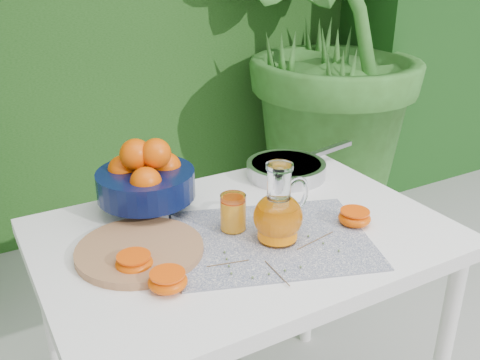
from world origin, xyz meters
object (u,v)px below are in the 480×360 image
saute_pan (287,168)px  juice_pitcher (279,214)px  white_table (244,258)px  fruit_bowl (146,178)px  cutting_board (140,250)px

saute_pan → juice_pitcher: bearing=-127.1°
white_table → saute_pan: size_ratio=2.26×
fruit_bowl → white_table: bearing=-53.6°
juice_pitcher → saute_pan: (0.24, 0.32, -0.05)m
white_table → saute_pan: 0.39m
white_table → fruit_bowl: fruit_bowl is taller
cutting_board → fruit_bowl: bearing=64.8°
white_table → juice_pitcher: size_ratio=5.11×
fruit_bowl → saute_pan: fruit_bowl is taller
white_table → fruit_bowl: 0.33m
cutting_board → fruit_bowl: 0.24m
cutting_board → saute_pan: (0.55, 0.21, 0.02)m
white_table → cutting_board: 0.28m
white_table → juice_pitcher: bearing=-60.7°
white_table → juice_pitcher: 0.18m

